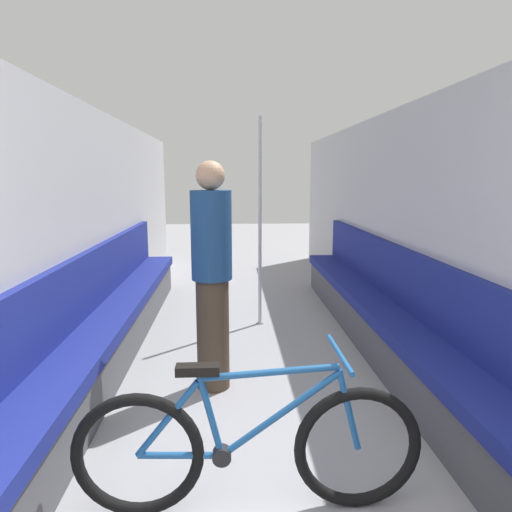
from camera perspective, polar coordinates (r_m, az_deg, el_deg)
The scene contains 7 objects.
wall_left at distance 4.18m, azimuth -21.22°, elevation 2.58°, with size 0.10×9.83×2.24m, color #B2B2B7.
wall_right at distance 4.29m, azimuth 18.83°, elevation 2.89°, with size 0.10×9.83×2.24m, color #B2B2B7.
bench_seat_row_left at distance 4.13m, azimuth -18.25°, elevation -8.61°, with size 0.41×5.42×0.98m.
bench_seat_row_right at distance 4.22m, azimuth 16.24°, elevation -8.08°, with size 0.41×5.42×0.98m.
bicycle at distance 2.35m, azimuth -0.91°, elevation -22.81°, with size 1.67×0.46×0.81m.
grab_pole_near at distance 4.86m, azimuth 0.50°, elevation 3.74°, with size 0.08×0.08×2.22m.
passenger_standing at distance 3.39m, azimuth -5.53°, elevation -2.29°, with size 0.30×0.30×1.72m.
Camera 1 is at (-0.16, -0.63, 1.60)m, focal length 32.00 mm.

